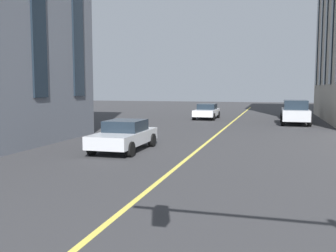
% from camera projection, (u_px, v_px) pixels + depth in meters
% --- Properties ---
extents(lane_centre_line, '(80.00, 0.16, 0.01)m').
position_uv_depth(lane_centre_line, '(198.00, 149.00, 17.62)').
color(lane_centre_line, '#D8C64C').
rests_on(lane_centre_line, ground_plane).
extents(car_silver_oncoming, '(4.40, 1.95, 1.37)m').
position_uv_depth(car_silver_oncoming, '(124.00, 135.00, 17.31)').
color(car_silver_oncoming, '#B7BABF').
rests_on(car_silver_oncoming, ground_plane).
extents(car_white_near, '(4.40, 1.95, 1.37)m').
position_uv_depth(car_white_near, '(207.00, 111.00, 34.75)').
color(car_white_near, silver).
rests_on(car_white_near, ground_plane).
extents(car_silver_parked_b, '(4.70, 2.14, 1.88)m').
position_uv_depth(car_silver_parked_b, '(295.00, 112.00, 29.63)').
color(car_silver_parked_b, '#B7BABF').
rests_on(car_silver_parked_b, ground_plane).
extents(car_silver_mid, '(3.90, 1.89, 1.40)m').
position_uv_depth(car_silver_mid, '(292.00, 111.00, 35.61)').
color(car_silver_mid, '#B7BABF').
rests_on(car_silver_mid, ground_plane).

